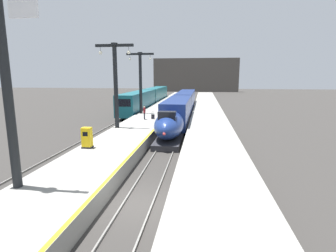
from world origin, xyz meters
name	(u,v)px	position (x,y,z in m)	size (l,w,h in m)	color
ground_plane	(138,204)	(0.00, 0.00, 0.00)	(260.00, 260.00, 0.00)	#33302D
platform_left	(152,118)	(-4.05, 24.75, 0.53)	(4.80, 110.00, 1.05)	gray
platform_right	(208,119)	(4.05, 24.75, 0.53)	(4.80, 110.00, 1.05)	gray
platform_left_safety_stripe	(168,115)	(-1.77, 24.75, 1.05)	(0.20, 107.80, 0.01)	yellow
rail_main_left	(176,119)	(-0.75, 27.50, 0.06)	(0.08, 110.00, 0.12)	slate
rail_main_right	(186,119)	(0.75, 27.50, 0.06)	(0.08, 110.00, 0.12)	slate
rail_secondary_left	(125,118)	(-8.85, 27.50, 0.06)	(0.08, 110.00, 0.12)	slate
rail_secondary_right	(135,118)	(-7.35, 27.50, 0.06)	(0.08, 110.00, 0.12)	slate
highspeed_train_main	(182,106)	(0.00, 27.87, 1.93)	(2.92, 38.25, 3.60)	navy
regional_train_adjacent	(149,97)	(-8.10, 42.18, 2.13)	(2.85, 36.60, 3.80)	#145660
station_column_near	(5,62)	(-5.85, -0.97, 7.11)	(4.00, 0.68, 10.00)	black
station_column_mid	(115,77)	(-5.90, 14.62, 6.36)	(4.00, 0.68, 8.78)	black
station_column_far	(140,77)	(-5.90, 25.81, 6.39)	(4.00, 0.68, 8.83)	black
passenger_near_edge	(144,112)	(-4.16, 20.30, 2.04)	(0.22, 0.57, 1.69)	#23232D
rolling_suitcase	(153,117)	(-3.14, 20.74, 1.35)	(0.40, 0.22, 0.98)	black
ticket_machine_yellow	(87,139)	(-5.55, 6.36, 1.79)	(0.76, 0.62, 1.60)	yellow
terminus_back_wall	(196,75)	(0.00, 102.00, 7.00)	(36.00, 2.00, 14.00)	#4C4742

